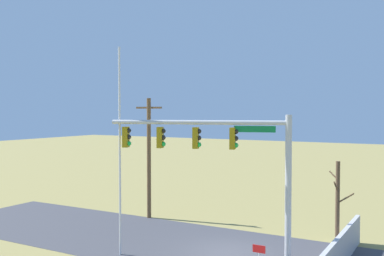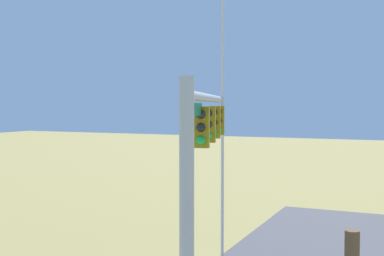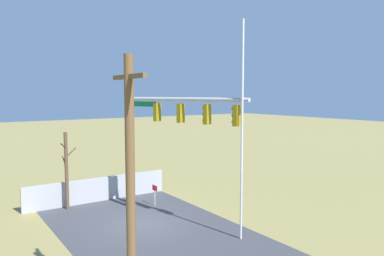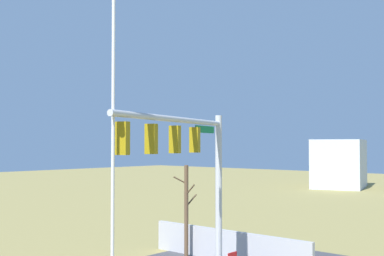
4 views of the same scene
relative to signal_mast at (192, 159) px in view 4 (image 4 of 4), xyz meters
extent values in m
cube|color=#A8A8AD|center=(4.57, 1.85, -4.14)|extent=(0.20, 8.79, 1.45)
cylinder|color=#B2B5BA|center=(2.59, 0.77, -1.55)|extent=(0.28, 0.28, 6.64)
cylinder|color=#B2B5BA|center=(-1.27, -0.38, 1.42)|extent=(7.77, 2.49, 0.20)
cube|color=#0F7238|center=(1.20, 0.36, 1.14)|extent=(1.73, 0.54, 0.28)
cube|color=#937A0F|center=(0.27, 0.08, 0.72)|extent=(0.33, 0.41, 0.96)
sphere|color=black|center=(0.42, 0.12, 1.02)|extent=(0.22, 0.22, 0.22)
sphere|color=black|center=(0.42, 0.12, 0.72)|extent=(0.22, 0.22, 0.22)
sphere|color=green|center=(0.42, 0.12, 0.42)|extent=(0.22, 0.22, 0.22)
cube|color=#937A0F|center=(-1.32, -0.39, 0.72)|extent=(0.33, 0.41, 0.96)
sphere|color=black|center=(-1.18, -0.35, 1.02)|extent=(0.22, 0.22, 0.22)
sphere|color=black|center=(-1.18, -0.35, 0.72)|extent=(0.22, 0.22, 0.22)
sphere|color=green|center=(-1.18, -0.35, 0.42)|extent=(0.22, 0.22, 0.22)
cube|color=#937A0F|center=(-2.92, -0.87, 0.72)|extent=(0.33, 0.41, 0.96)
sphere|color=black|center=(-2.77, -0.83, 1.02)|extent=(0.22, 0.22, 0.22)
sphere|color=black|center=(-2.77, -0.83, 0.72)|extent=(0.22, 0.22, 0.22)
sphere|color=green|center=(-2.77, -0.83, 0.42)|extent=(0.22, 0.22, 0.22)
cube|color=#937A0F|center=(-4.51, -1.34, 0.72)|extent=(0.33, 0.41, 0.96)
sphere|color=black|center=(-4.37, -1.30, 1.02)|extent=(0.22, 0.22, 0.22)
sphere|color=black|center=(-4.37, -1.30, 0.72)|extent=(0.22, 0.22, 0.22)
sphere|color=green|center=(-4.37, -1.30, 0.42)|extent=(0.22, 0.22, 0.22)
cylinder|color=silver|center=(-4.87, -1.35, 0.02)|extent=(0.10, 0.10, 9.78)
cylinder|color=brown|center=(4.01, 3.89, -2.66)|extent=(0.20, 0.20, 4.42)
cylinder|color=brown|center=(4.38, 3.89, -2.18)|extent=(0.78, 0.07, 0.57)
cylinder|color=brown|center=(3.77, 4.09, -1.17)|extent=(0.54, 0.47, 0.39)
cylinder|color=brown|center=(3.99, 3.61, -1.61)|extent=(0.12, 0.61, 0.55)
cube|color=red|center=(1.77, -0.55, -3.81)|extent=(0.56, 0.02, 0.32)
cube|color=silver|center=(45.89, 15.62, -1.84)|extent=(10.00, 8.14, 6.04)
camera|label=1|loc=(8.57, -18.18, 1.92)|focal=42.59mm
camera|label=2|loc=(11.00, 4.67, 1.24)|focal=47.08mm
camera|label=3|loc=(-17.27, 9.73, 1.67)|focal=35.08mm
camera|label=4|loc=(-13.94, -12.33, 0.53)|focal=46.81mm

